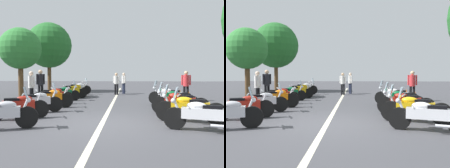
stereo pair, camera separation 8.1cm
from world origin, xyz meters
The scene contains 25 objects.
ground_plane centered at (0.00, 0.00, 0.00)m, with size 80.00×80.00×0.00m, color #424247.
lane_centre_stripe centered at (5.36, 0.00, 0.00)m, with size 24.95×0.16×0.01m, color beige.
motorcycle_left_row_0 centered at (-0.95, 2.73, 0.46)m, with size 0.95×1.98×1.21m.
motorcycle_left_row_1 centered at (0.61, 2.93, 0.45)m, with size 1.02×1.90×1.00m.
motorcycle_left_row_2 centered at (1.93, 2.84, 0.46)m, with size 1.08×1.97×1.20m.
motorcycle_left_row_3 centered at (3.31, 2.71, 0.47)m, with size 0.78×2.02×1.02m.
motorcycle_left_row_4 centered at (4.56, 2.99, 0.45)m, with size 0.79×2.07×1.00m.
motorcycle_left_row_5 centered at (6.07, 2.95, 0.46)m, with size 0.88×2.02×1.19m.
motorcycle_left_row_6 centered at (7.41, 2.76, 0.45)m, with size 0.85×1.95×0.99m.
motorcycle_left_row_7 centered at (8.95, 2.89, 0.45)m, with size 0.99×1.88×0.99m.
motorcycle_left_row_8 centered at (10.10, 2.93, 0.48)m, with size 0.96×1.98×1.23m.
motorcycle_right_row_0 centered at (-0.77, -2.83, 0.46)m, with size 0.93×2.07×1.20m.
motorcycle_right_row_1 centered at (0.42, -2.78, 0.48)m, with size 0.93×2.15×1.23m.
motorcycle_right_row_2 centered at (1.88, -2.77, 0.48)m, with size 0.90×2.12×1.23m.
motorcycle_right_row_3 centered at (3.40, -2.92, 0.46)m, with size 0.87×1.94×1.19m.
motorcycle_right_row_4 centered at (4.73, -2.89, 0.47)m, with size 0.96×2.10×1.22m.
traffic_cone_1 centered at (5.51, -4.06, 0.29)m, with size 0.36×0.36×0.61m.
traffic_cone_2 centered at (7.45, -4.00, 0.29)m, with size 0.36×0.36×0.61m.
bystander_0 centered at (10.09, 0.04, 0.95)m, with size 0.32×0.49×1.62m.
bystander_1 centered at (6.45, -4.11, 1.01)m, with size 0.32×0.52×1.72m.
bystander_2 centered at (11.04, -0.48, 0.95)m, with size 0.47×0.32×1.63m.
bystander_3 centered at (5.96, 4.19, 1.05)m, with size 0.41×0.39×1.79m.
bystander_4 centered at (4.57, 4.15, 0.99)m, with size 0.53×0.32×1.69m.
roadside_tree_1 centered at (7.53, 6.08, 3.15)m, with size 2.65×2.65×4.50m.
roadside_tree_2 centered at (12.79, 5.98, 3.97)m, with size 3.87×3.87×5.92m.
Camera 1 is at (-7.31, -0.82, 1.59)m, focal length 38.09 mm.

